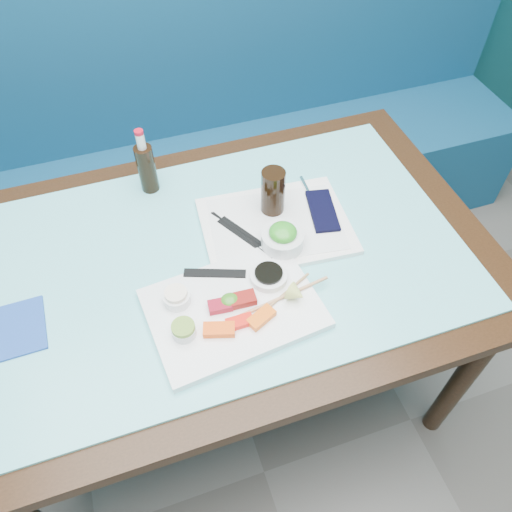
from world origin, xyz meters
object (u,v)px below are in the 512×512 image
object	(u,v)px
seaweed_bowl	(282,240)
cola_glass	(273,192)
sashimi_plate	(233,309)
booth_bench	(172,166)
dining_table	(226,276)
serving_tray	(276,226)
cola_bottle_body	(147,169)
blue_napkin	(11,330)

from	to	relation	value
seaweed_bowl	cola_glass	bearing A→B (deg)	81.25
sashimi_plate	cola_glass	bearing A→B (deg)	48.60
booth_bench	dining_table	xyz separation A→B (m)	(0.00, -0.84, 0.29)
serving_tray	cola_glass	world-z (taller)	cola_glass
seaweed_bowl	cola_bottle_body	distance (m)	0.44
dining_table	cola_bottle_body	world-z (taller)	cola_bottle_body
booth_bench	serving_tray	size ratio (longest dim) A/B	7.72
seaweed_bowl	blue_napkin	size ratio (longest dim) A/B	0.73
cola_glass	serving_tray	bearing A→B (deg)	-100.30
blue_napkin	cola_bottle_body	bearing A→B (deg)	43.01
sashimi_plate	serving_tray	world-z (taller)	sashimi_plate
seaweed_bowl	blue_napkin	bearing A→B (deg)	-177.28
seaweed_bowl	cola_glass	world-z (taller)	cola_glass
seaweed_bowl	booth_bench	bearing A→B (deg)	99.66
booth_bench	dining_table	world-z (taller)	booth_bench
seaweed_bowl	cola_bottle_body	world-z (taller)	cola_bottle_body
blue_napkin	seaweed_bowl	bearing A→B (deg)	2.72
dining_table	seaweed_bowl	world-z (taller)	seaweed_bowl
booth_bench	cola_bottle_body	distance (m)	0.71
dining_table	sashimi_plate	xyz separation A→B (m)	(-0.03, -0.17, 0.10)
serving_tray	cola_glass	xyz separation A→B (m)	(0.01, 0.05, 0.07)
serving_tray	seaweed_bowl	xyz separation A→B (m)	(-0.01, -0.07, 0.03)
booth_bench	seaweed_bowl	bearing A→B (deg)	-80.34
dining_table	sashimi_plate	size ratio (longest dim) A/B	3.60
cola_bottle_body	cola_glass	bearing A→B (deg)	-34.71
sashimi_plate	cola_bottle_body	world-z (taller)	cola_bottle_body
serving_tray	blue_napkin	world-z (taller)	serving_tray
dining_table	cola_glass	bearing A→B (deg)	30.96
serving_tray	cola_bottle_body	world-z (taller)	cola_bottle_body
cola_glass	seaweed_bowl	bearing A→B (deg)	-98.75
cola_glass	cola_bottle_body	size ratio (longest dim) A/B	0.91
booth_bench	cola_glass	size ratio (longest dim) A/B	22.75
dining_table	seaweed_bowl	bearing A→B (deg)	-11.22
dining_table	seaweed_bowl	size ratio (longest dim) A/B	12.79
dining_table	serving_tray	world-z (taller)	serving_tray
sashimi_plate	seaweed_bowl	xyz separation A→B (m)	(0.18, 0.14, 0.03)
booth_bench	serving_tray	world-z (taller)	booth_bench
cola_glass	dining_table	bearing A→B (deg)	-149.04
dining_table	booth_bench	bearing A→B (deg)	90.00
cola_glass	blue_napkin	size ratio (longest dim) A/B	0.88
serving_tray	cola_glass	size ratio (longest dim) A/B	2.95
seaweed_bowl	blue_napkin	world-z (taller)	seaweed_bowl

